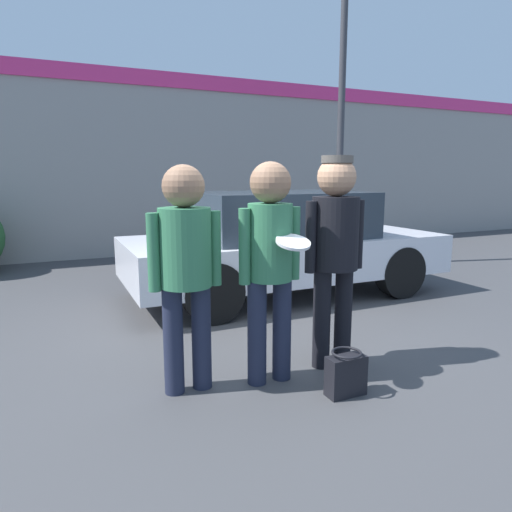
{
  "coord_description": "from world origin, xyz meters",
  "views": [
    {
      "loc": [
        -1.72,
        -3.49,
        1.64
      ],
      "look_at": [
        -0.18,
        -0.13,
        0.98
      ],
      "focal_mm": 32.0,
      "sensor_mm": 36.0,
      "label": 1
    }
  ],
  "objects_px": {
    "parked_car_near": "(284,243)",
    "handbag": "(346,374)",
    "person_left": "(185,258)",
    "person_middle_with_frisbee": "(270,254)",
    "street_lamp": "(351,85)",
    "person_right": "(335,240)"
  },
  "relations": [
    {
      "from": "parked_car_near",
      "to": "person_left",
      "type": "bearing_deg",
      "value": -131.92
    },
    {
      "from": "person_left",
      "to": "person_middle_with_frisbee",
      "type": "distance_m",
      "value": 0.65
    },
    {
      "from": "handbag",
      "to": "person_middle_with_frisbee",
      "type": "bearing_deg",
      "value": 132.18
    },
    {
      "from": "person_left",
      "to": "handbag",
      "type": "xyz_separation_m",
      "value": [
        1.05,
        -0.58,
        -0.87
      ]
    },
    {
      "from": "person_middle_with_frisbee",
      "to": "street_lamp",
      "type": "relative_size",
      "value": 0.34
    },
    {
      "from": "parked_car_near",
      "to": "handbag",
      "type": "bearing_deg",
      "value": -108.84
    },
    {
      "from": "parked_car_near",
      "to": "street_lamp",
      "type": "bearing_deg",
      "value": 34.88
    },
    {
      "from": "person_right",
      "to": "parked_car_near",
      "type": "height_order",
      "value": "person_right"
    },
    {
      "from": "person_middle_with_frisbee",
      "to": "person_right",
      "type": "relative_size",
      "value": 0.97
    },
    {
      "from": "person_right",
      "to": "street_lamp",
      "type": "xyz_separation_m",
      "value": [
        2.78,
        3.72,
        2.08
      ]
    },
    {
      "from": "person_right",
      "to": "person_middle_with_frisbee",
      "type": "bearing_deg",
      "value": -173.98
    },
    {
      "from": "street_lamp",
      "to": "person_right",
      "type": "bearing_deg",
      "value": -126.81
    },
    {
      "from": "person_right",
      "to": "handbag",
      "type": "relative_size",
      "value": 5.2
    },
    {
      "from": "person_middle_with_frisbee",
      "to": "handbag",
      "type": "relative_size",
      "value": 5.04
    },
    {
      "from": "person_middle_with_frisbee",
      "to": "person_left",
      "type": "bearing_deg",
      "value": 169.5
    },
    {
      "from": "person_middle_with_frisbee",
      "to": "handbag",
      "type": "distance_m",
      "value": 1.07
    },
    {
      "from": "street_lamp",
      "to": "handbag",
      "type": "bearing_deg",
      "value": -125.32
    },
    {
      "from": "person_middle_with_frisbee",
      "to": "handbag",
      "type": "height_order",
      "value": "person_middle_with_frisbee"
    },
    {
      "from": "person_right",
      "to": "handbag",
      "type": "xyz_separation_m",
      "value": [
        -0.22,
        -0.52,
        -0.93
      ]
    },
    {
      "from": "handbag",
      "to": "street_lamp",
      "type": "bearing_deg",
      "value": 54.68
    },
    {
      "from": "person_left",
      "to": "street_lamp",
      "type": "height_order",
      "value": "street_lamp"
    },
    {
      "from": "person_left",
      "to": "person_middle_with_frisbee",
      "type": "height_order",
      "value": "person_middle_with_frisbee"
    }
  ]
}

